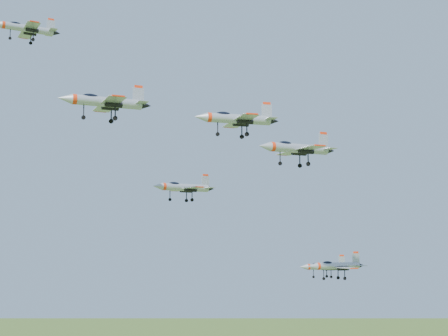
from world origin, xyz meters
TOP-DOWN VIEW (x-y plane):
  - jet_lead at (-19.42, 10.70)m, footprint 10.73×8.84m
  - jet_left_high at (-10.19, -1.01)m, footprint 14.02×11.67m
  - jet_right_high at (0.26, -21.20)m, footprint 11.25×9.51m
  - jet_left_low at (7.77, 8.85)m, footprint 11.86×9.72m
  - jet_right_low at (19.25, -8.48)m, footprint 14.07×11.69m
  - jet_trail at (35.96, 2.32)m, footprint 12.22×10.19m
  - jet_extra at (40.51, 11.32)m, footprint 10.83×9.14m

SIDE VIEW (x-z plane):
  - jet_extra at x=40.51m, z-range 118.03..120.95m
  - jet_trail at x=35.96m, z-range 118.41..121.67m
  - jet_left_low at x=7.77m, z-range 132.25..135.44m
  - jet_right_low at x=19.25m, z-range 137.45..141.21m
  - jet_right_high at x=0.26m, z-range 138.55..141.58m
  - jet_left_high at x=-10.19m, z-range 143.16..146.90m
  - jet_lead at x=-19.42m, z-range 156.72..159.59m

